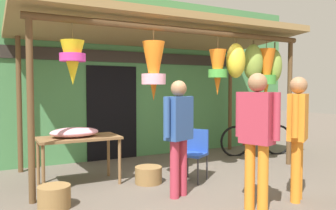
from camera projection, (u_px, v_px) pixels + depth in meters
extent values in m
plane|color=#60564C|center=(172.00, 184.00, 5.35)|extent=(30.00, 30.00, 0.00)
cube|color=#47844C|center=(120.00, 77.00, 7.35)|extent=(9.30, 0.25, 3.55)
cube|color=#2D2823|center=(122.00, 57.00, 7.20)|extent=(8.37, 0.04, 0.24)
cube|color=black|center=(112.00, 113.00, 7.16)|extent=(1.10, 0.03, 2.00)
cylinder|color=brown|center=(31.00, 111.00, 4.40)|extent=(0.09, 0.09, 2.47)
cylinder|color=brown|center=(289.00, 103.00, 6.67)|extent=(0.09, 0.09, 2.47)
cylinder|color=brown|center=(19.00, 104.00, 6.04)|extent=(0.09, 0.09, 2.47)
cylinder|color=brown|center=(230.00, 100.00, 8.30)|extent=(0.09, 0.09, 2.47)
cylinder|color=brown|center=(187.00, 30.00, 5.47)|extent=(5.00, 0.10, 0.10)
cylinder|color=brown|center=(141.00, 37.00, 7.10)|extent=(5.00, 0.10, 0.10)
cube|color=olive|center=(161.00, 31.00, 6.28)|extent=(5.30, 2.36, 0.30)
cylinder|color=brown|center=(72.00, 32.00, 4.58)|extent=(0.01, 0.01, 0.24)
cone|color=yellow|center=(73.00, 63.00, 4.60)|extent=(0.33, 0.33, 0.61)
cylinder|color=#D13399|center=(73.00, 57.00, 4.60)|extent=(0.35, 0.35, 0.11)
cylinder|color=brown|center=(154.00, 36.00, 5.15)|extent=(0.01, 0.01, 0.18)
cone|color=orange|center=(154.00, 71.00, 5.17)|extent=(0.35, 0.35, 0.91)
cylinder|color=pink|center=(154.00, 79.00, 5.18)|extent=(0.38, 0.38, 0.16)
cylinder|color=brown|center=(218.00, 43.00, 5.80)|extent=(0.01, 0.01, 0.22)
cone|color=orange|center=(218.00, 73.00, 5.83)|extent=(0.30, 0.30, 0.80)
cylinder|color=green|center=(218.00, 74.00, 5.83)|extent=(0.32, 0.32, 0.14)
cylinder|color=brown|center=(266.00, 45.00, 6.38)|extent=(0.01, 0.01, 0.15)
cone|color=orange|center=(266.00, 74.00, 6.41)|extent=(0.34, 0.34, 0.97)
cylinder|color=green|center=(266.00, 80.00, 6.41)|extent=(0.37, 0.37, 0.17)
cylinder|color=#4C3D23|center=(275.00, 46.00, 6.51)|extent=(0.02, 0.02, 0.14)
ellipsoid|color=#89A842|center=(275.00, 66.00, 6.53)|extent=(0.31, 0.26, 0.63)
cylinder|color=#4C3D23|center=(253.00, 42.00, 6.29)|extent=(0.02, 0.02, 0.07)
ellipsoid|color=#89A842|center=(253.00, 62.00, 6.31)|extent=(0.39, 0.33, 0.68)
cylinder|color=#4C3D23|center=(236.00, 41.00, 5.99)|extent=(0.02, 0.02, 0.09)
ellipsoid|color=yellow|center=(236.00, 61.00, 6.01)|extent=(0.36, 0.31, 0.62)
cube|color=brown|center=(79.00, 138.00, 5.28)|extent=(1.25, 0.66, 0.04)
cylinder|color=brown|center=(43.00, 170.00, 4.78)|extent=(0.05, 0.05, 0.72)
cylinder|color=brown|center=(120.00, 162.00, 5.32)|extent=(0.05, 0.05, 0.72)
cylinder|color=brown|center=(38.00, 162.00, 5.28)|extent=(0.05, 0.05, 0.72)
cylinder|color=brown|center=(108.00, 155.00, 5.82)|extent=(0.05, 0.05, 0.72)
ellipsoid|color=pink|center=(74.00, 132.00, 5.25)|extent=(0.75, 0.53, 0.15)
ellipsoid|color=green|center=(83.00, 132.00, 5.26)|extent=(0.34, 0.26, 0.10)
cube|color=#2347A8|center=(193.00, 154.00, 5.51)|extent=(0.55, 0.55, 0.04)
cube|color=#2347A8|center=(197.00, 141.00, 5.66)|extent=(0.24, 0.36, 0.40)
cylinder|color=#333338|center=(178.00, 168.00, 5.46)|extent=(0.03, 0.03, 0.44)
cylinder|color=#333338|center=(198.00, 171.00, 5.28)|extent=(0.03, 0.03, 0.44)
cylinder|color=#333338|center=(188.00, 164.00, 5.77)|extent=(0.03, 0.03, 0.44)
cylinder|color=#333338|center=(207.00, 167.00, 5.59)|extent=(0.03, 0.03, 0.44)
cylinder|color=olive|center=(148.00, 175.00, 5.40)|extent=(0.44, 0.44, 0.27)
cylinder|color=olive|center=(54.00, 197.00, 4.26)|extent=(0.41, 0.41, 0.29)
torus|color=black|center=(278.00, 140.00, 7.73)|extent=(0.69, 0.26, 0.71)
torus|color=black|center=(235.00, 141.00, 7.53)|extent=(0.69, 0.26, 0.71)
cylinder|color=maroon|center=(257.00, 131.00, 7.61)|extent=(0.86, 0.29, 0.04)
cylinder|color=maroon|center=(253.00, 139.00, 7.60)|extent=(0.48, 0.18, 0.31)
cylinder|color=maroon|center=(245.00, 124.00, 7.55)|extent=(0.03, 0.03, 0.30)
cube|color=black|center=(245.00, 117.00, 7.54)|extent=(0.21, 0.14, 0.05)
cylinder|color=#262628|center=(275.00, 119.00, 7.69)|extent=(0.15, 0.43, 0.02)
cylinder|color=#B23347|center=(175.00, 169.00, 4.65)|extent=(0.13, 0.13, 0.81)
cylinder|color=#B23347|center=(183.00, 167.00, 4.78)|extent=(0.13, 0.13, 0.81)
cube|color=#2D5193|center=(179.00, 118.00, 4.68)|extent=(0.45, 0.35, 0.61)
cylinder|color=#2D5193|center=(167.00, 117.00, 4.48)|extent=(0.08, 0.08, 0.55)
cylinder|color=#2D5193|center=(190.00, 115.00, 4.87)|extent=(0.08, 0.08, 0.55)
sphere|color=#9E704C|center=(179.00, 88.00, 4.66)|extent=(0.22, 0.22, 0.22)
cylinder|color=orange|center=(250.00, 176.00, 4.22)|extent=(0.13, 0.13, 0.85)
cylinder|color=orange|center=(263.00, 179.00, 4.09)|extent=(0.13, 0.13, 0.85)
cube|color=#B23347|center=(257.00, 118.00, 4.12)|extent=(0.34, 0.45, 0.64)
cylinder|color=#B23347|center=(239.00, 114.00, 4.29)|extent=(0.08, 0.08, 0.57)
cylinder|color=#B23347|center=(277.00, 117.00, 3.94)|extent=(0.08, 0.08, 0.57)
sphere|color=#9E704C|center=(258.00, 83.00, 4.09)|extent=(0.23, 0.23, 0.23)
cylinder|color=orange|center=(298.00, 169.00, 4.63)|extent=(0.13, 0.13, 0.83)
cylinder|color=orange|center=(296.00, 172.00, 4.47)|extent=(0.13, 0.13, 0.83)
cube|color=orange|center=(298.00, 117.00, 4.51)|extent=(0.46, 0.40, 0.62)
cylinder|color=orange|center=(301.00, 113.00, 4.73)|extent=(0.08, 0.08, 0.56)
cylinder|color=orange|center=(295.00, 116.00, 4.29)|extent=(0.08, 0.08, 0.56)
sphere|color=#9E704C|center=(299.00, 85.00, 4.49)|extent=(0.23, 0.23, 0.23)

